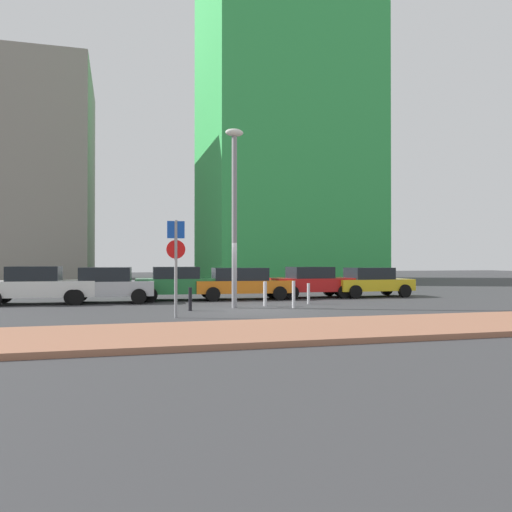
% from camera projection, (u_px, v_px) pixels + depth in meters
% --- Properties ---
extents(ground_plane, '(120.00, 120.00, 0.00)m').
position_uv_depth(ground_plane, '(258.00, 310.00, 18.79)').
color(ground_plane, '#38383A').
extents(sidewalk_brick, '(40.00, 3.97, 0.14)m').
position_uv_depth(sidewalk_brick, '(321.00, 329.00, 13.04)').
color(sidewalk_brick, '#9E664C').
rests_on(sidewalk_brick, ground).
extents(parked_car_white, '(4.60, 2.13, 1.58)m').
position_uv_depth(parked_car_white, '(38.00, 285.00, 21.32)').
color(parked_car_white, white).
rests_on(parked_car_white, ground).
extents(parked_car_silver, '(4.01, 2.26, 1.53)m').
position_uv_depth(parked_car_silver, '(107.00, 284.00, 22.00)').
color(parked_car_silver, '#B7BABF').
rests_on(parked_car_silver, ground).
extents(parked_car_green, '(4.10, 2.14, 1.53)m').
position_uv_depth(parked_car_green, '(179.00, 283.00, 23.43)').
color(parked_car_green, '#237238').
rests_on(parked_car_green, ground).
extents(parked_car_orange, '(4.62, 2.20, 1.48)m').
position_uv_depth(parked_car_orange, '(242.00, 283.00, 23.92)').
color(parked_car_orange, orange).
rests_on(parked_car_orange, ground).
extents(parked_car_red, '(3.94, 2.03, 1.51)m').
position_uv_depth(parked_car_red, '(311.00, 282.00, 25.01)').
color(parked_car_red, red).
rests_on(parked_car_red, ground).
extents(parked_car_yellow, '(3.97, 1.99, 1.46)m').
position_uv_depth(parked_car_yellow, '(371.00, 282.00, 25.61)').
color(parked_car_yellow, gold).
rests_on(parked_car_yellow, ground).
extents(parking_sign_post, '(0.60, 0.10, 3.11)m').
position_uv_depth(parking_sign_post, '(176.00, 256.00, 16.24)').
color(parking_sign_post, gray).
rests_on(parking_sign_post, ground).
extents(parking_meter, '(0.18, 0.14, 1.42)m').
position_uv_depth(parking_meter, '(235.00, 283.00, 20.06)').
color(parking_meter, '#4C4C51').
rests_on(parking_meter, ground).
extents(street_lamp, '(0.70, 0.36, 6.89)m').
position_uv_depth(street_lamp, '(234.00, 202.00, 19.60)').
color(street_lamp, gray).
rests_on(street_lamp, ground).
extents(traffic_bollard_near, '(0.12, 0.12, 1.04)m').
position_uv_depth(traffic_bollard_near, '(294.00, 294.00, 19.59)').
color(traffic_bollard_near, '#B7B7BC').
rests_on(traffic_bollard_near, ground).
extents(traffic_bollard_mid, '(0.13, 0.13, 0.85)m').
position_uv_depth(traffic_bollard_mid, '(190.00, 299.00, 18.52)').
color(traffic_bollard_mid, black).
rests_on(traffic_bollard_mid, ground).
extents(traffic_bollard_far, '(0.12, 0.12, 0.87)m').
position_uv_depth(traffic_bollard_far, '(309.00, 294.00, 21.35)').
color(traffic_bollard_far, '#B7B7BC').
rests_on(traffic_bollard_far, ground).
extents(traffic_bollard_edge, '(0.14, 0.14, 0.98)m').
position_uv_depth(traffic_bollard_edge, '(265.00, 294.00, 20.43)').
color(traffic_bollard_edge, '#B7B7BC').
rests_on(traffic_bollard_edge, ground).
extents(building_colorful_midrise, '(14.03, 13.87, 30.61)m').
position_uv_depth(building_colorful_midrise, '(282.00, 112.00, 46.45)').
color(building_colorful_midrise, green).
rests_on(building_colorful_midrise, ground).
extents(building_under_construction, '(10.26, 13.98, 18.54)m').
position_uv_depth(building_under_construction, '(32.00, 177.00, 45.64)').
color(building_under_construction, gray).
rests_on(building_under_construction, ground).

